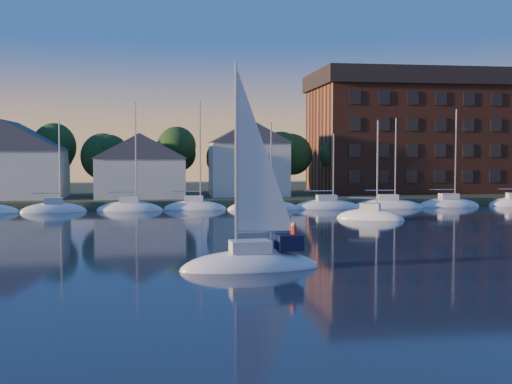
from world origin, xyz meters
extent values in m
plane|color=black|center=(0.00, 0.00, 0.00)|extent=(260.00, 260.00, 0.00)
cube|color=#353D23|center=(0.00, 75.00, 0.00)|extent=(160.00, 50.00, 2.00)
cube|color=brown|center=(0.00, 52.00, 0.00)|extent=(120.00, 3.00, 1.00)
cube|color=silver|center=(-22.00, 58.00, 4.00)|extent=(13.00, 9.00, 6.00)
cube|color=silver|center=(-6.00, 57.00, 3.50)|extent=(11.00, 8.00, 5.00)
cube|color=silver|center=(8.00, 59.00, 4.50)|extent=(10.00, 8.00, 7.00)
cube|color=brown|center=(34.00, 65.00, 8.50)|extent=(30.00, 16.00, 15.00)
cube|color=black|center=(34.00, 65.00, 17.20)|extent=(31.00, 17.00, 2.40)
cylinder|color=#3A261A|center=(-18.00, 63.00, 2.75)|extent=(0.50, 0.50, 3.50)
sphere|color=#1C3B15|center=(-18.00, 63.00, 7.20)|extent=(5.40, 5.40, 5.40)
cylinder|color=#3A261A|center=(-10.00, 63.00, 2.75)|extent=(0.50, 0.50, 3.50)
sphere|color=#1C3B15|center=(-10.00, 63.00, 7.20)|extent=(5.40, 5.40, 5.40)
cylinder|color=#3A261A|center=(-2.00, 63.00, 2.75)|extent=(0.50, 0.50, 3.50)
sphere|color=#1C3B15|center=(-2.00, 63.00, 7.20)|extent=(5.40, 5.40, 5.40)
cylinder|color=#3A261A|center=(6.00, 63.00, 2.75)|extent=(0.50, 0.50, 3.50)
sphere|color=#1C3B15|center=(6.00, 63.00, 7.20)|extent=(5.40, 5.40, 5.40)
cylinder|color=#3A261A|center=(14.00, 63.00, 2.75)|extent=(0.50, 0.50, 3.50)
sphere|color=#1C3B15|center=(14.00, 63.00, 7.20)|extent=(5.40, 5.40, 5.40)
cylinder|color=#3A261A|center=(22.00, 63.00, 2.75)|extent=(0.50, 0.50, 3.50)
sphere|color=#1C3B15|center=(22.00, 63.00, 7.20)|extent=(5.40, 5.40, 5.40)
cylinder|color=#3A261A|center=(30.00, 63.00, 2.75)|extent=(0.50, 0.50, 3.50)
sphere|color=#1C3B15|center=(30.00, 63.00, 7.20)|extent=(5.40, 5.40, 5.40)
cylinder|color=#3A261A|center=(38.00, 63.00, 2.75)|extent=(0.50, 0.50, 3.50)
sphere|color=#1C3B15|center=(38.00, 63.00, 7.20)|extent=(5.40, 5.40, 5.40)
cylinder|color=#3A261A|center=(46.00, 63.00, 2.75)|extent=(0.50, 0.50, 3.50)
sphere|color=#1C3B15|center=(46.00, 63.00, 7.20)|extent=(5.40, 5.40, 5.40)
ellipsoid|color=white|center=(-16.00, 49.00, 0.00)|extent=(7.50, 2.40, 2.20)
cube|color=silver|center=(-16.00, 49.00, 1.30)|extent=(2.10, 1.32, 0.70)
cylinder|color=#A5A8AD|center=(-15.25, 49.00, 5.95)|extent=(0.16, 0.16, 10.00)
cylinder|color=#A5A8AD|center=(-16.82, 49.00, 2.15)|extent=(3.15, 0.12, 0.12)
ellipsoid|color=white|center=(-8.00, 49.00, 0.00)|extent=(7.50, 2.40, 2.20)
cube|color=silver|center=(-8.00, 49.00, 1.30)|extent=(2.10, 1.32, 0.70)
cylinder|color=#A5A8AD|center=(-7.25, 49.00, 5.95)|extent=(0.16, 0.16, 10.00)
cylinder|color=#A5A8AD|center=(-8.82, 49.00, 2.15)|extent=(3.15, 0.12, 0.12)
ellipsoid|color=white|center=(0.00, 49.00, 0.00)|extent=(7.50, 2.40, 2.20)
cube|color=silver|center=(0.00, 49.00, 1.30)|extent=(2.10, 1.32, 0.70)
cylinder|color=#A5A8AD|center=(0.75, 49.00, 5.95)|extent=(0.16, 0.16, 10.00)
cylinder|color=#A5A8AD|center=(-0.82, 49.00, 2.15)|extent=(3.15, 0.12, 0.12)
ellipsoid|color=white|center=(8.00, 49.00, 0.00)|extent=(7.50, 2.40, 2.20)
cube|color=silver|center=(8.00, 49.00, 1.30)|extent=(2.10, 1.32, 0.70)
cylinder|color=#A5A8AD|center=(8.75, 49.00, 5.95)|extent=(0.16, 0.16, 10.00)
cylinder|color=#A5A8AD|center=(7.17, 49.00, 2.15)|extent=(3.15, 0.12, 0.12)
ellipsoid|color=white|center=(16.00, 49.00, 0.00)|extent=(7.50, 2.40, 2.20)
cube|color=silver|center=(16.00, 49.00, 1.30)|extent=(2.10, 1.32, 0.70)
cylinder|color=#A5A8AD|center=(16.75, 49.00, 5.95)|extent=(0.16, 0.16, 10.00)
cylinder|color=#A5A8AD|center=(15.18, 49.00, 2.15)|extent=(3.15, 0.12, 0.12)
ellipsoid|color=white|center=(24.00, 49.00, 0.00)|extent=(7.50, 2.40, 2.20)
cube|color=silver|center=(24.00, 49.00, 1.30)|extent=(2.10, 1.32, 0.70)
cylinder|color=#A5A8AD|center=(24.75, 49.00, 5.95)|extent=(0.16, 0.16, 10.00)
cylinder|color=#A5A8AD|center=(23.18, 49.00, 2.15)|extent=(3.15, 0.12, 0.12)
ellipsoid|color=white|center=(32.00, 49.00, 0.00)|extent=(7.50, 2.40, 2.20)
cube|color=silver|center=(32.00, 49.00, 1.30)|extent=(2.10, 1.32, 0.70)
cylinder|color=#A5A8AD|center=(32.75, 49.00, 5.95)|extent=(0.16, 0.16, 10.00)
cylinder|color=#A5A8AD|center=(31.18, 49.00, 2.15)|extent=(3.15, 0.12, 0.12)
ellipsoid|color=white|center=(40.00, 49.00, 0.00)|extent=(7.50, 2.40, 2.20)
cube|color=silver|center=(40.00, 49.00, 1.30)|extent=(2.10, 1.32, 0.70)
cylinder|color=#A5A8AD|center=(39.17, 49.00, 2.15)|extent=(3.15, 0.12, 0.12)
ellipsoid|color=white|center=(1.64, 10.38, 0.00)|extent=(8.23, 3.11, 2.20)
cube|color=silver|center=(1.64, 10.38, 1.30)|extent=(2.35, 1.57, 0.70)
cylinder|color=#A5A8AD|center=(0.83, 10.32, 6.34)|extent=(0.16, 0.16, 10.78)
cylinder|color=#A5A8AD|center=(2.52, 10.43, 2.15)|extent=(3.40, 0.34, 0.12)
cube|color=black|center=(3.90, 10.52, 1.50)|extent=(1.50, 1.65, 0.90)
ellipsoid|color=white|center=(17.23, 35.94, 0.00)|extent=(7.07, 5.30, 2.20)
cube|color=silver|center=(17.23, 35.94, 1.30)|extent=(2.28, 2.03, 0.70)
cylinder|color=#A5A8AD|center=(17.82, 35.61, 5.40)|extent=(0.16, 0.16, 8.90)
cylinder|color=#A5A8AD|center=(16.57, 36.30, 2.15)|extent=(2.56, 1.49, 0.12)
camera|label=1|loc=(-3.25, -25.54, 6.59)|focal=45.00mm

